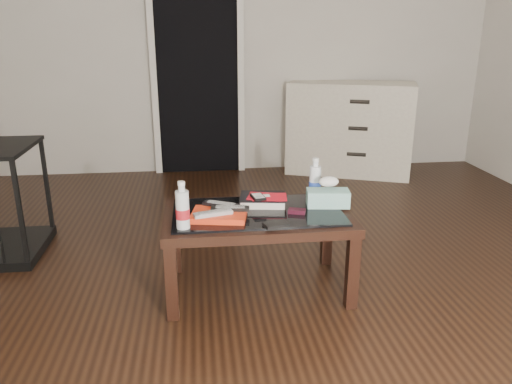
# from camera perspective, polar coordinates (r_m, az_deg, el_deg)

# --- Properties ---
(ground) EXTENTS (5.00, 5.00, 0.00)m
(ground) POSITION_cam_1_polar(r_m,az_deg,el_deg) (2.91, 2.44, -10.42)
(ground) COLOR black
(ground) RESTS_ON ground
(doorway) EXTENTS (0.90, 0.08, 2.07)m
(doorway) POSITION_cam_1_polar(r_m,az_deg,el_deg) (5.00, -6.72, 13.82)
(doorway) COLOR black
(doorway) RESTS_ON ground
(coffee_table) EXTENTS (1.00, 0.60, 0.46)m
(coffee_table) POSITION_cam_1_polar(r_m,az_deg,el_deg) (2.70, 0.17, -3.46)
(coffee_table) COLOR black
(coffee_table) RESTS_ON ground
(dresser) EXTENTS (1.30, 0.90, 0.90)m
(dresser) POSITION_cam_1_polar(r_m,az_deg,el_deg) (5.07, 10.65, 7.15)
(dresser) COLOR beige
(dresser) RESTS_ON ground
(magazines) EXTENTS (0.31, 0.26, 0.03)m
(magazines) POSITION_cam_1_polar(r_m,az_deg,el_deg) (2.59, -4.24, -2.63)
(magazines) COLOR red
(magazines) RESTS_ON coffee_table
(remote_silver) EXTENTS (0.21, 0.10, 0.02)m
(remote_silver) POSITION_cam_1_polar(r_m,az_deg,el_deg) (2.54, -4.94, -2.42)
(remote_silver) COLOR #9E9DA2
(remote_silver) RESTS_ON magazines
(remote_black_front) EXTENTS (0.20, 0.07, 0.02)m
(remote_black_front) POSITION_cam_1_polar(r_m,az_deg,el_deg) (2.60, -2.97, -1.88)
(remote_black_front) COLOR black
(remote_black_front) RESTS_ON magazines
(remote_black_back) EXTENTS (0.20, 0.14, 0.02)m
(remote_black_back) POSITION_cam_1_polar(r_m,az_deg,el_deg) (2.66, -4.01, -1.42)
(remote_black_back) COLOR black
(remote_black_back) RESTS_ON magazines
(textbook) EXTENTS (0.28, 0.23, 0.05)m
(textbook) POSITION_cam_1_polar(r_m,az_deg,el_deg) (2.78, 0.78, -0.92)
(textbook) COLOR black
(textbook) RESTS_ON coffee_table
(dvd_mailers) EXTENTS (0.22, 0.18, 0.01)m
(dvd_mailers) POSITION_cam_1_polar(r_m,az_deg,el_deg) (2.76, 1.06, -0.48)
(dvd_mailers) COLOR red
(dvd_mailers) RESTS_ON textbook
(ipod) EXTENTS (0.08, 0.11, 0.02)m
(ipod) POSITION_cam_1_polar(r_m,az_deg,el_deg) (2.72, 0.24, -0.55)
(ipod) COLOR black
(ipod) RESTS_ON dvd_mailers
(flip_phone) EXTENTS (0.10, 0.07, 0.02)m
(flip_phone) POSITION_cam_1_polar(r_m,az_deg,el_deg) (2.65, 4.70, -2.19)
(flip_phone) COLOR black
(flip_phone) RESTS_ON coffee_table
(wallet) EXTENTS (0.13, 0.10, 0.02)m
(wallet) POSITION_cam_1_polar(r_m,az_deg,el_deg) (2.47, 2.32, -3.75)
(wallet) COLOR black
(wallet) RESTS_ON coffee_table
(water_bottle_left) EXTENTS (0.08, 0.08, 0.24)m
(water_bottle_left) POSITION_cam_1_polar(r_m,az_deg,el_deg) (2.44, -8.42, -1.49)
(water_bottle_left) COLOR silver
(water_bottle_left) RESTS_ON coffee_table
(water_bottle_right) EXTENTS (0.08, 0.08, 0.24)m
(water_bottle_right) POSITION_cam_1_polar(r_m,az_deg,el_deg) (2.87, 6.77, 1.56)
(water_bottle_right) COLOR white
(water_bottle_right) RESTS_ON coffee_table
(tissue_box) EXTENTS (0.24, 0.15, 0.09)m
(tissue_box) POSITION_cam_1_polar(r_m,az_deg,el_deg) (2.77, 8.21, -0.69)
(tissue_box) COLOR teal
(tissue_box) RESTS_ON coffee_table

